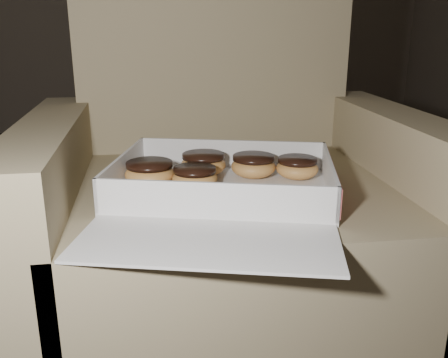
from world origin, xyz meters
name	(u,v)px	position (x,y,z in m)	size (l,w,h in m)	color
floor	(125,294)	(0.00, 0.00, 0.00)	(4.50, 4.50, 0.00)	black
armchair	(228,223)	(0.26, -0.21, 0.29)	(0.87, 0.74, 0.91)	#8B7858
bakery_box	(223,193)	(0.23, -0.38, 0.42)	(0.53, 0.58, 0.07)	silver
donut_a	(203,164)	(0.20, -0.24, 0.44)	(0.10, 0.10, 0.05)	#E6A250
donut_b	(195,177)	(0.18, -0.33, 0.44)	(0.09, 0.09, 0.05)	#E6A250
donut_c	(297,167)	(0.40, -0.29, 0.44)	(0.09, 0.09, 0.04)	#E6A250
donut_d	(253,165)	(0.31, -0.27, 0.44)	(0.10, 0.10, 0.05)	#E6A250
donut_e	(150,173)	(0.09, -0.29, 0.44)	(0.10, 0.10, 0.05)	#E6A250
crumb_a	(136,198)	(0.06, -0.37, 0.42)	(0.01, 0.01, 0.00)	black
crumb_b	(248,204)	(0.26, -0.43, 0.42)	(0.01, 0.01, 0.00)	black
crumb_c	(117,204)	(0.03, -0.39, 0.42)	(0.01, 0.01, 0.00)	black
crumb_d	(225,197)	(0.23, -0.39, 0.42)	(0.01, 0.01, 0.00)	black
crumb_e	(240,214)	(0.24, -0.48, 0.42)	(0.01, 0.01, 0.00)	black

